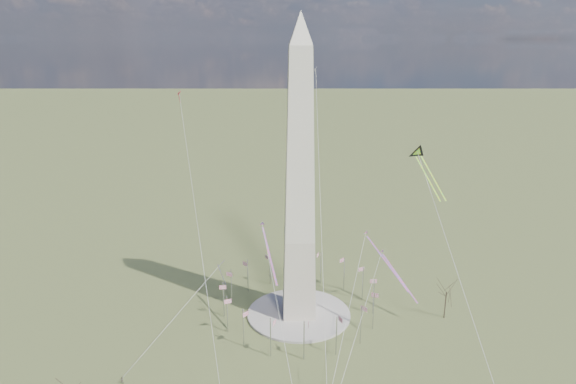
{
  "coord_description": "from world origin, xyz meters",
  "views": [
    {
      "loc": [
        -9.73,
        -159.34,
        92.54
      ],
      "look_at": [
        -3.79,
        0.0,
        44.95
      ],
      "focal_mm": 32.0,
      "sensor_mm": 36.0,
      "label": 1
    }
  ],
  "objects_px": {
    "person_west": "(122,380)",
    "washington_monument": "(300,183)",
    "tree_near": "(447,290)",
    "kite_delta_black": "(419,155)"
  },
  "relations": [
    {
      "from": "tree_near",
      "to": "kite_delta_black",
      "type": "relative_size",
      "value": 0.79
    },
    {
      "from": "tree_near",
      "to": "person_west",
      "type": "xyz_separation_m",
      "value": [
        -101.87,
        -31.46,
        -9.6
      ]
    },
    {
      "from": "person_west",
      "to": "kite_delta_black",
      "type": "distance_m",
      "value": 115.17
    },
    {
      "from": "kite_delta_black",
      "to": "person_west",
      "type": "bearing_deg",
      "value": 8.9
    },
    {
      "from": "washington_monument",
      "to": "kite_delta_black",
      "type": "xyz_separation_m",
      "value": [
        40.62,
        7.39,
        7.12
      ]
    },
    {
      "from": "person_west",
      "to": "tree_near",
      "type": "bearing_deg",
      "value": -167.34
    },
    {
      "from": "washington_monument",
      "to": "kite_delta_black",
      "type": "distance_m",
      "value": 41.89
    },
    {
      "from": "tree_near",
      "to": "person_west",
      "type": "bearing_deg",
      "value": -162.84
    },
    {
      "from": "tree_near",
      "to": "kite_delta_black",
      "type": "distance_m",
      "value": 46.86
    },
    {
      "from": "person_west",
      "to": "washington_monument",
      "type": "bearing_deg",
      "value": -150.19
    }
  ]
}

